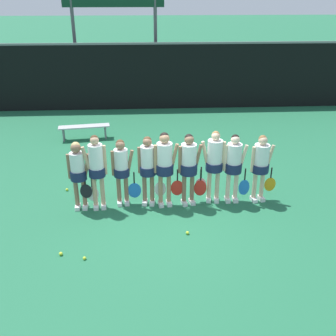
% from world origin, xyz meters
% --- Properties ---
extents(ground_plane, '(140.00, 140.00, 0.00)m').
position_xyz_m(ground_plane, '(0.00, 0.00, 0.00)').
color(ground_plane, '#216642').
extents(fence_windscreen, '(60.00, 0.08, 2.70)m').
position_xyz_m(fence_windscreen, '(0.00, 8.10, 1.36)').
color(fence_windscreen, black).
rests_on(fence_windscreen, ground_plane).
extents(scoreboard, '(4.06, 0.15, 5.22)m').
position_xyz_m(scoreboard, '(-1.68, 8.91, 4.12)').
color(scoreboard, '#515156').
rests_on(scoreboard, ground_plane).
extents(bench_courtside, '(1.72, 0.58, 0.47)m').
position_xyz_m(bench_courtside, '(-2.56, 4.54, 0.40)').
color(bench_courtside, '#B2B2B7').
rests_on(bench_courtside, ground_plane).
extents(player_0, '(0.65, 0.37, 1.63)m').
position_xyz_m(player_0, '(-2.02, -0.08, 0.97)').
color(player_0, '#8C664C').
rests_on(player_0, ground_plane).
extents(player_1, '(0.64, 0.37, 1.78)m').
position_xyz_m(player_1, '(-1.61, -0.08, 1.05)').
color(player_1, tan).
rests_on(player_1, ground_plane).
extents(player_2, '(0.66, 0.36, 1.61)m').
position_xyz_m(player_2, '(-1.06, 0.07, 0.94)').
color(player_2, '#8C664C').
rests_on(player_2, ground_plane).
extents(player_3, '(0.64, 0.37, 1.68)m').
position_xyz_m(player_3, '(-0.46, 0.04, 0.99)').
color(player_3, '#8C664C').
rests_on(player_3, ground_plane).
extents(player_4, '(0.69, 0.40, 1.80)m').
position_xyz_m(player_4, '(-0.08, -0.04, 1.08)').
color(player_4, tan).
rests_on(player_4, ground_plane).
extents(player_5, '(0.68, 0.40, 1.74)m').
position_xyz_m(player_5, '(0.47, -0.01, 1.03)').
color(player_5, '#8C664C').
rests_on(player_5, ground_plane).
extents(player_6, '(0.66, 0.40, 1.76)m').
position_xyz_m(player_6, '(1.06, 0.09, 1.05)').
color(player_6, beige).
rests_on(player_6, ground_plane).
extents(player_7, '(0.66, 0.39, 1.68)m').
position_xyz_m(player_7, '(1.52, 0.06, 0.99)').
color(player_7, beige).
rests_on(player_7, ground_plane).
extents(player_8, '(0.67, 0.41, 1.65)m').
position_xyz_m(player_8, '(2.15, 0.06, 0.98)').
color(player_8, beige).
rests_on(player_8, ground_plane).
extents(tennis_ball_0, '(0.07, 0.07, 0.07)m').
position_xyz_m(tennis_ball_0, '(0.89, 0.85, 0.04)').
color(tennis_ball_0, '#CCE033').
rests_on(tennis_ball_0, ground_plane).
extents(tennis_ball_2, '(0.07, 0.07, 0.07)m').
position_xyz_m(tennis_ball_2, '(-2.17, -1.86, 0.04)').
color(tennis_ball_2, '#CCE033').
rests_on(tennis_ball_2, ground_plane).
extents(tennis_ball_3, '(0.07, 0.07, 0.07)m').
position_xyz_m(tennis_ball_3, '(-2.52, 0.80, 0.03)').
color(tennis_ball_3, '#CCE033').
rests_on(tennis_ball_3, ground_plane).
extents(tennis_ball_4, '(0.07, 0.07, 0.07)m').
position_xyz_m(tennis_ball_4, '(-1.31, 1.60, 0.04)').
color(tennis_ball_4, '#CCE033').
rests_on(tennis_ball_4, ground_plane).
extents(tennis_ball_6, '(0.06, 0.06, 0.06)m').
position_xyz_m(tennis_ball_6, '(-1.70, -2.02, 0.03)').
color(tennis_ball_6, '#CCE033').
rests_on(tennis_ball_6, ground_plane).
extents(tennis_ball_7, '(0.07, 0.07, 0.07)m').
position_xyz_m(tennis_ball_7, '(0.32, -1.29, 0.04)').
color(tennis_ball_7, '#CCE033').
rests_on(tennis_ball_7, ground_plane).
extents(tennis_ball_8, '(0.07, 0.07, 0.07)m').
position_xyz_m(tennis_ball_8, '(-1.88, 1.35, 0.03)').
color(tennis_ball_8, '#CCE033').
rests_on(tennis_ball_8, ground_plane).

